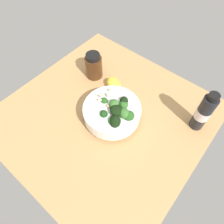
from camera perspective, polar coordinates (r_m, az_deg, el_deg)
ground_plane at (r=78.91cm, az=-1.93°, el=-1.42°), size 71.53×71.53×3.03cm
bowl_of_broccoli at (r=72.89cm, az=0.22°, el=0.03°), size 20.53×20.53×10.13cm
lemon_wedge at (r=84.12cm, az=0.47°, el=7.77°), size 8.47×6.83×4.46cm
bottle_tall at (r=87.24cm, az=-5.08°, el=12.62°), size 6.99×6.99×11.26cm
bottle_short at (r=74.95cm, az=24.03°, el=-0.13°), size 4.93×4.93×17.41cm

